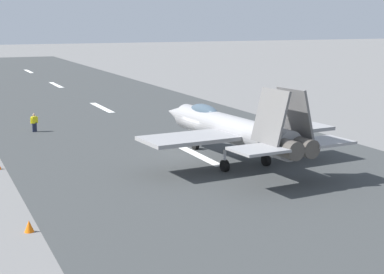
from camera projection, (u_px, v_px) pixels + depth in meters
The scene contains 5 objects.
ground_plane at pixel (193, 153), 43.97m from camera, with size 400.00×400.00×0.00m, color slate.
runway_strip at pixel (193, 153), 43.96m from camera, with size 240.00×26.00×0.02m.
fighter_jet at pixel (231, 128), 40.46m from camera, with size 17.49×13.58×5.58m.
crew_person at pixel (34, 123), 52.01m from camera, with size 0.41×0.66×1.60m.
marker_cone_near at pixel (29, 226), 27.64m from camera, with size 0.44×0.44×0.55m, color orange.
Camera 1 is at (-39.35, 17.19, 9.53)m, focal length 57.00 mm.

